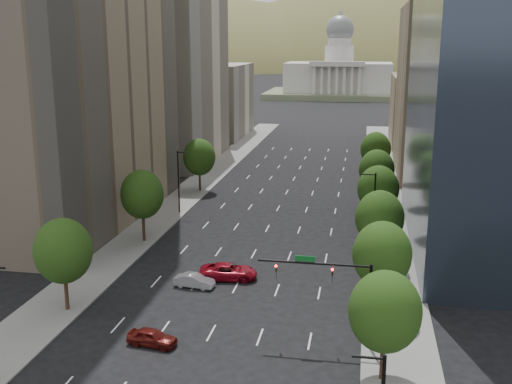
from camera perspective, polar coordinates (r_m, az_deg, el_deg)
The scene contains 23 objects.
sidewalk_left at distance 84.35m, azimuth -9.40°, elevation -2.74°, with size 6.00×200.00×0.15m, color slate.
sidewalk_right at distance 79.79m, azimuth 12.15°, elevation -3.85°, with size 6.00×200.00×0.15m, color slate.
midrise_cream_left at distance 124.83m, azimuth -7.29°, elevation 10.85°, with size 14.00×30.00×35.00m, color beige.
filler_left at distance 157.20m, azimuth -3.60°, elevation 8.45°, with size 14.00×26.00×18.00m, color beige.
parking_tan_right at distance 117.09m, azimuth 16.65°, elevation 8.96°, with size 14.00×30.00×30.00m, color #8C7759.
filler_right at distance 150.44m, azimuth 15.13°, elevation 7.37°, with size 14.00×26.00×16.00m, color #8C7759.
tree_right_0 at distance 45.12m, azimuth 11.87°, elevation -10.81°, with size 5.20×5.20×8.39m.
tree_right_1 at distance 55.19m, azimuth 11.61°, elevation -5.72°, with size 5.20×5.20×8.75m.
tree_right_2 at distance 66.66m, azimuth 11.40°, elevation -2.39°, with size 5.20×5.20×8.61m.
tree_right_3 at distance 78.19m, azimuth 11.26°, elevation 0.26°, with size 5.20×5.20×8.89m.
tree_right_4 at distance 91.95m, azimuth 11.13°, elevation 2.04°, with size 5.20×5.20×8.46m.
tree_right_5 at distance 107.61m, azimuth 11.04°, elevation 3.92°, with size 5.20×5.20×8.75m.
tree_left_0 at distance 57.63m, azimuth -17.45°, elevation -5.23°, with size 5.20×5.20×8.75m.
tree_left_1 at distance 75.06m, azimuth -10.51°, elevation -0.22°, with size 5.20×5.20×8.97m.
tree_left_2 at distance 99.29m, azimuth -5.28°, elevation 3.24°, with size 5.20×5.20×8.68m.
streetlight_rn at distance 73.59m, azimuth 10.84°, elevation -1.42°, with size 1.70×0.20×9.00m.
streetlight_ln at distance 87.09m, azimuth -7.16°, elevation 1.11°, with size 1.70×0.20×9.00m.
traffic_signal at distance 49.77m, azimuth 7.68°, elevation -8.47°, with size 9.12×0.40×7.38m.
capitol at distance 266.45m, azimuth 7.65°, elevation 10.53°, with size 60.00×40.00×35.20m.
foothills at distance 618.93m, azimuth 12.29°, elevation 7.93°, with size 720.00×413.00×263.00m.
car_maroon at distance 51.65m, azimuth -9.61°, elevation -13.14°, with size 1.66×4.12×1.40m, color #55120E.
car_silver at distance 62.23m, azimuth -5.73°, elevation -8.18°, with size 1.43×4.09×1.35m, color #AAABAF.
car_red_far at distance 63.91m, azimuth -2.56°, elevation -7.37°, with size 2.72×5.90×1.64m, color maroon.
Camera 1 is at (12.07, -16.02, 24.08)m, focal length 43.14 mm.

